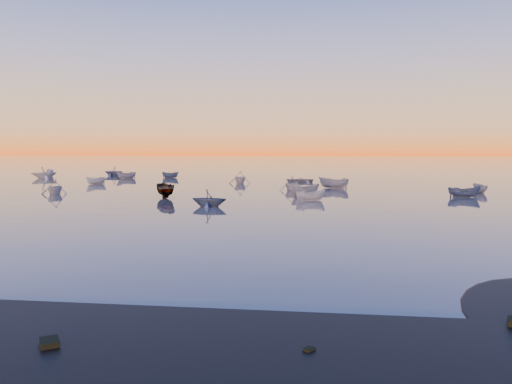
# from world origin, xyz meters

# --- Properties ---
(ground) EXTENTS (600.00, 600.00, 0.00)m
(ground) POSITION_xyz_m (0.00, 100.00, 0.00)
(ground) COLOR #605750
(ground) RESTS_ON ground
(mud_lobes) EXTENTS (140.00, 6.00, 0.07)m
(mud_lobes) POSITION_xyz_m (0.00, -1.00, 0.01)
(mud_lobes) COLOR black
(mud_lobes) RESTS_ON ground
(moored_fleet) EXTENTS (124.00, 58.00, 1.20)m
(moored_fleet) POSITION_xyz_m (0.00, 53.00, 0.00)
(moored_fleet) COLOR beige
(moored_fleet) RESTS_ON ground
(boat_near_center) EXTENTS (3.05, 3.70, 1.19)m
(boat_near_center) POSITION_xyz_m (8.06, 36.81, 0.00)
(boat_near_center) COLOR slate
(boat_near_center) RESTS_ON ground
(boat_near_right) EXTENTS (4.08, 2.90, 1.31)m
(boat_near_right) POSITION_xyz_m (6.22, 42.81, 0.00)
(boat_near_right) COLOR beige
(boat_near_right) RESTS_ON ground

